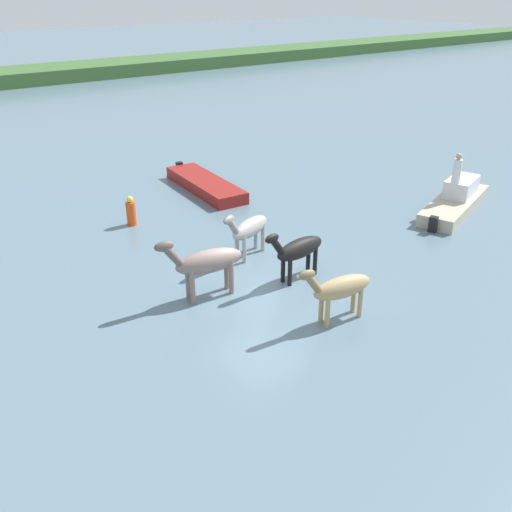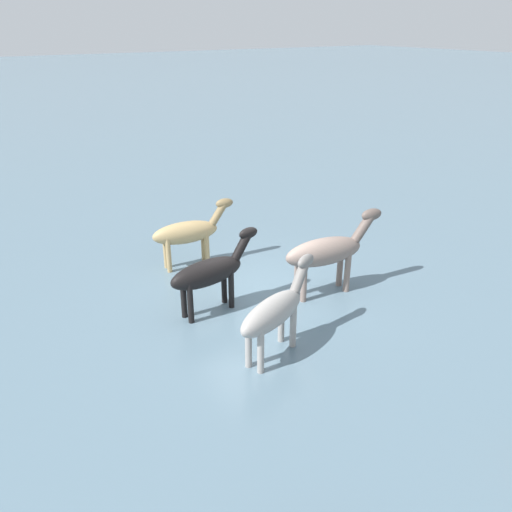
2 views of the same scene
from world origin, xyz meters
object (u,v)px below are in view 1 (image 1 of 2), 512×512
Objects in this scene: horse_pinto_flank at (298,249)px; buoy_channel_marker at (131,212)px; horse_mid_herd at (340,288)px; boat_tender_starboard at (205,186)px; boat_dinghy_port at (455,202)px; person_helmsman_aft at (457,170)px; horse_dark_mare at (206,262)px; horse_gray_outer at (249,229)px.

buoy_channel_marker is (-2.26, 6.99, -0.50)m from horse_pinto_flank.
boat_tender_starboard is at bearing -95.85° from horse_mid_herd.
person_helmsman_aft reaches higher than boat_dinghy_port.
horse_dark_mare is 2.21× the size of person_helmsman_aft.
horse_mid_herd is 9.74m from person_helmsman_aft.
buoy_channel_marker is (0.54, 6.26, -0.61)m from horse_dark_mare.
horse_dark_mare reaches higher than horse_pinto_flank.
horse_dark_mare is at bearing -27.18° from boat_tender_starboard.
horse_gray_outer is 6.96m from boat_tender_starboard.
horse_dark_mare is 0.49× the size of boat_tender_starboard.
boat_dinghy_port is at bearing -29.45° from buoy_channel_marker.
horse_mid_herd is at bearing 70.63° from horse_pinto_flank.
boat_dinghy_port is at bearing -154.05° from horse_mid_herd.
buoy_channel_marker is (-11.13, 6.28, 0.19)m from boat_dinghy_port.
horse_pinto_flank is at bearing -96.79° from horse_mid_herd.
buoy_channel_marker is (-1.99, 4.81, -0.49)m from horse_gray_outer.
horse_mid_herd is at bearing 132.56° from horse_dark_mare.
boat_tender_starboard is (2.65, 11.15, -0.81)m from horse_mid_herd.
person_helmsman_aft is at bearing 166.51° from boat_dinghy_port.
boat_dinghy_port is at bearing -171.90° from horse_dark_mare.
horse_gray_outer reaches higher than buoy_channel_marker.
horse_gray_outer is at bearing 170.34° from person_helmsman_aft.
horse_gray_outer is at bearing 151.73° from boat_dinghy_port.
person_helmsman_aft is (6.54, -8.02, 1.57)m from boat_tender_starboard.
horse_pinto_flank is (0.63, 2.46, 0.02)m from horse_mid_herd.
boat_tender_starboard is at bearing -129.35° from horse_gray_outer.
buoy_channel_marker is at bearing -87.46° from horse_gray_outer.
boat_dinghy_port is at bearing 5.62° from person_helmsman_aft.
buoy_channel_marker is at bearing -64.25° from boat_tender_starboard.
horse_mid_herd is at bearing -80.18° from buoy_channel_marker.
horse_dark_mare reaches higher than horse_mid_herd.
boat_dinghy_port is at bearing 150.95° from horse_gray_outer.
horse_dark_mare reaches higher than buoy_channel_marker.
horse_pinto_flank is 2.07× the size of buoy_channel_marker.
horse_mid_herd is 9.60m from buoy_channel_marker.
boat_tender_starboard is 4.68× the size of buoy_channel_marker.
boat_tender_starboard is at bearing -113.00° from horse_dark_mare.
boat_tender_starboard is at bearing 21.71° from buoy_channel_marker.
horse_pinto_flank is at bearing -72.06° from buoy_channel_marker.
horse_pinto_flank is 7.36m from buoy_channel_marker.
horse_pinto_flank is (2.80, -0.73, -0.11)m from horse_dark_mare.
person_helmsman_aft reaches higher than horse_mid_herd.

